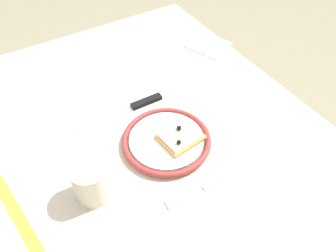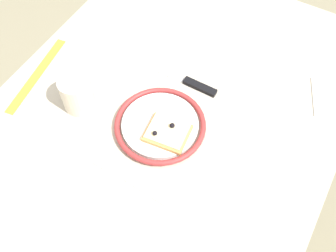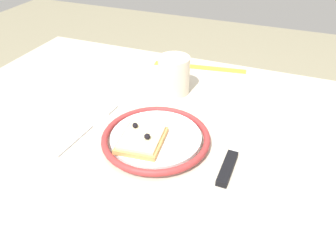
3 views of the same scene
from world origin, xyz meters
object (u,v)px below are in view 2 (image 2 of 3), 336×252
(dining_table, at_px, (162,136))
(knife, at_px, (189,82))
(plate, at_px, (160,125))
(fork, at_px, (128,180))
(measuring_tape, at_px, (37,75))
(cup, at_px, (77,93))
(napkin, at_px, (335,99))
(pizza_slice_near, at_px, (167,132))

(dining_table, height_order, knife, knife)
(plate, height_order, fork, plate)
(knife, bearing_deg, measuring_tape, 115.71)
(knife, height_order, cup, cup)
(measuring_tape, bearing_deg, fork, -118.47)
(knife, relative_size, fork, 1.19)
(knife, bearing_deg, plate, -178.16)
(cup, relative_size, napkin, 0.77)
(dining_table, bearing_deg, measuring_tape, 96.48)
(plate, height_order, cup, cup)
(dining_table, distance_m, cup, 0.24)
(napkin, bearing_deg, pizza_slice_near, 134.75)
(dining_table, distance_m, pizza_slice_near, 0.12)
(pizza_slice_near, bearing_deg, napkin, -45.25)
(dining_table, height_order, cup, cup)
(pizza_slice_near, relative_size, measuring_tape, 0.40)
(plate, xyz_separation_m, pizza_slice_near, (-0.02, -0.03, 0.01))
(measuring_tape, bearing_deg, pizza_slice_near, -98.22)
(knife, relative_size, measuring_tape, 0.91)
(plate, xyz_separation_m, cup, (-0.04, 0.21, 0.04))
(knife, bearing_deg, napkin, -68.27)
(dining_table, distance_m, fork, 0.19)
(napkin, bearing_deg, plate, 130.55)
(pizza_slice_near, distance_m, fork, 0.14)
(napkin, bearing_deg, measuring_tape, 113.79)
(dining_table, xyz_separation_m, plate, (-0.02, -0.01, 0.09))
(dining_table, bearing_deg, napkin, -52.26)
(pizza_slice_near, bearing_deg, dining_table, 44.21)
(plate, xyz_separation_m, napkin, (0.29, -0.34, -0.01))
(knife, height_order, fork, knife)
(plate, height_order, pizza_slice_near, pizza_slice_near)
(dining_table, relative_size, plate, 5.24)
(plate, xyz_separation_m, knife, (0.15, 0.00, -0.01))
(dining_table, bearing_deg, knife, -1.42)
(cup, bearing_deg, knife, -46.27)
(plate, xyz_separation_m, measuring_tape, (-0.02, 0.36, -0.01))
(knife, relative_size, cup, 2.59)
(dining_table, bearing_deg, plate, -158.97)
(knife, bearing_deg, dining_table, 178.58)
(dining_table, distance_m, plate, 0.09)
(knife, xyz_separation_m, measuring_tape, (-0.17, 0.36, -0.00))
(pizza_slice_near, relative_size, cup, 1.15)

